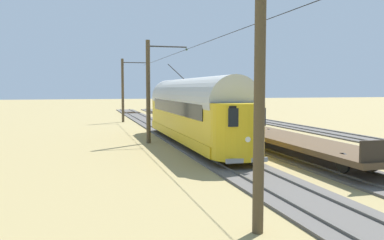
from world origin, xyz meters
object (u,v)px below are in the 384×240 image
flatcar_adjacent (299,141)px  track_end_bumper (218,117)px  catenary_pole_foreground (123,89)px  catenary_pole_mid_far (262,92)px  vintage_streetcar (193,110)px  catenary_pole_mid_near (149,90)px

flatcar_adjacent → track_end_bumper: flatcar_adjacent is taller
catenary_pole_foreground → catenary_pole_mid_far: (0.00, 34.35, 0.00)m
flatcar_adjacent → catenary_pole_foreground: bearing=-75.0°
vintage_streetcar → catenary_pole_mid_far: 15.91m
catenary_pole_mid_far → track_end_bumper: (-10.77, -34.20, -3.17)m
catenary_pole_foreground → track_end_bumper: size_ratio=3.78×
vintage_streetcar → catenary_pole_mid_far: size_ratio=2.63×
vintage_streetcar → catenary_pole_mid_near: size_ratio=2.63×
catenary_pole_mid_near → catenary_pole_mid_far: same height
catenary_pole_mid_far → track_end_bumper: 36.00m
flatcar_adjacent → catenary_pole_mid_far: bearing=55.1°
track_end_bumper → vintage_streetcar: bearing=66.1°
vintage_streetcar → catenary_pole_foreground: bearing=-82.3°
catenary_pole_mid_near → track_end_bumper: size_ratio=3.78×
catenary_pole_mid_near → flatcar_adjacent: bearing=131.0°
flatcar_adjacent → catenary_pole_mid_near: (6.66, -7.65, 2.71)m
flatcar_adjacent → catenary_pole_mid_far: 11.93m
catenary_pole_foreground → catenary_pole_mid_far: size_ratio=1.00×
track_end_bumper → catenary_pole_mid_far: bearing=72.5°
vintage_streetcar → catenary_pole_mid_far: bearing=80.8°
vintage_streetcar → flatcar_adjacent: (-4.11, 6.13, -1.40)m
catenary_pole_mid_far → flatcar_adjacent: bearing=-124.9°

